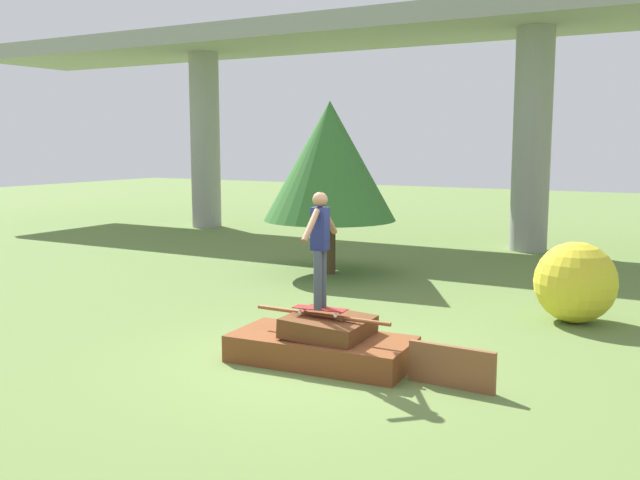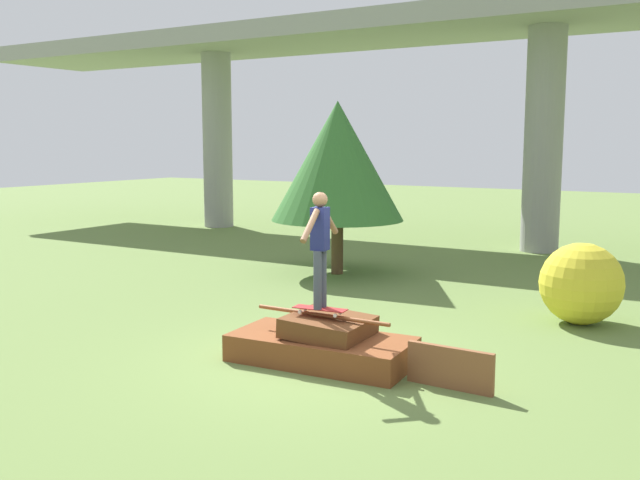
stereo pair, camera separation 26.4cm
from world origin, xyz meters
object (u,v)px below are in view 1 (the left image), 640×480
(bush_yellow_flowering, at_px, (575,282))
(tree_behind_left, at_px, (330,161))
(skateboard, at_px, (320,309))
(skater, at_px, (320,241))

(bush_yellow_flowering, bearing_deg, tree_behind_left, 161.70)
(skateboard, relative_size, skater, 0.49)
(skater, relative_size, bush_yellow_flowering, 1.16)
(skater, height_order, tree_behind_left, tree_behind_left)
(tree_behind_left, height_order, bush_yellow_flowering, tree_behind_left)
(skater, distance_m, bush_yellow_flowering, 5.26)
(skater, bearing_deg, tree_behind_left, 117.64)
(skater, relative_size, tree_behind_left, 0.40)
(skateboard, distance_m, tree_behind_left, 7.44)
(skateboard, relative_size, tree_behind_left, 0.20)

